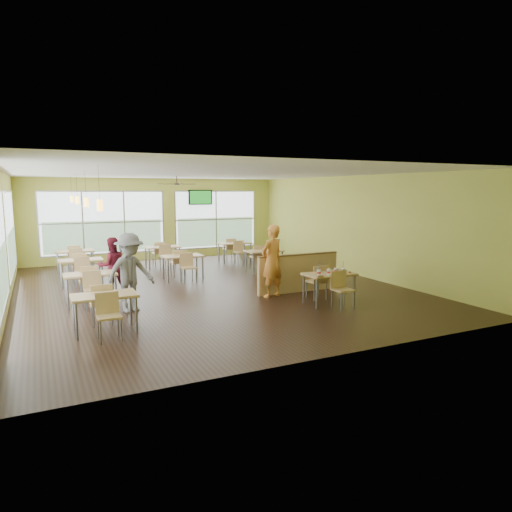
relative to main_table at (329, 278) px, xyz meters
name	(u,v)px	position (x,y,z in m)	size (l,w,h in m)	color
room	(208,231)	(-2.00, 3.00, 0.97)	(12.00, 12.04, 3.20)	black
window_bays	(95,231)	(-4.65, 6.08, 0.85)	(9.24, 10.24, 2.38)	white
main_table	(329,278)	(0.00, 0.00, 0.00)	(1.22, 1.52, 0.87)	tan
half_wall_divider	(298,273)	(0.00, 1.45, -0.11)	(2.40, 0.14, 1.04)	tan
dining_tables	(157,260)	(-3.05, 4.71, 0.00)	(6.92, 8.72, 0.87)	tan
pendant_lights	(82,201)	(-5.20, 3.68, 1.82)	(0.11, 7.31, 0.86)	#2D2119
ceiling_fan	(177,184)	(-2.00, 6.00, 2.32)	(1.25, 1.25, 0.29)	#2D2119
tv_backwall	(200,197)	(-0.20, 8.90, 1.82)	(1.00, 0.07, 0.60)	black
man_plaid	(272,261)	(-0.91, 1.25, 0.30)	(0.68, 0.45, 1.87)	#EB461A
patron_maroon	(112,266)	(-4.56, 3.38, 0.13)	(0.74, 0.57, 1.51)	maroon
patron_grey	(130,273)	(-4.46, 1.35, 0.26)	(1.16, 0.67, 1.79)	slate
cup_blue	(319,272)	(-0.39, -0.13, 0.19)	(0.10, 0.10, 0.35)	white
cup_yellow	(329,272)	(-0.14, -0.19, 0.20)	(0.11, 0.11, 0.38)	white
cup_red_near	(336,270)	(0.14, -0.06, 0.19)	(0.09, 0.09, 0.34)	white
cup_red_far	(343,270)	(0.30, -0.14, 0.19)	(0.09, 0.09, 0.33)	white
food_basket	(341,271)	(0.37, 0.02, 0.15)	(0.25, 0.25, 0.06)	black
ketchup_cup	(350,272)	(0.49, -0.15, 0.13)	(0.06, 0.06, 0.02)	#992208
wrapper_left	(320,276)	(-0.47, -0.30, 0.14)	(0.17, 0.15, 0.04)	#906945
wrapper_mid	(329,271)	(0.07, 0.11, 0.14)	(0.18, 0.16, 0.05)	#906945
wrapper_right	(344,274)	(0.22, -0.28, 0.14)	(0.14, 0.13, 0.04)	#906945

